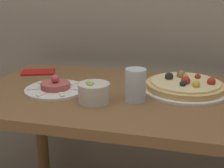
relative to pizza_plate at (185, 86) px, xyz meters
The scene contains 6 objects.
dining_table 0.29m from the pizza_plate, 160.88° to the right, with size 1.08×0.65×0.78m.
pizza_plate is the anchor object (origin of this frame).
tartare_plate 0.50m from the pizza_plate, 165.81° to the right, with size 0.23×0.23×0.06m.
small_bowl 0.36m from the pizza_plate, 146.53° to the right, with size 0.11×0.11×0.08m.
drinking_glass 0.23m from the pizza_plate, 138.08° to the right, with size 0.07×0.07×0.11m.
napkin 0.67m from the pizza_plate, behind, with size 0.17×0.13×0.01m.
Camera 1 is at (0.24, -0.76, 1.18)m, focal length 50.00 mm.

